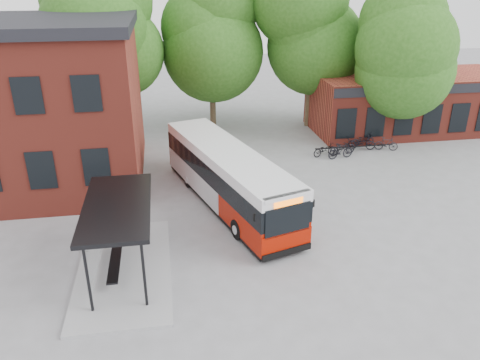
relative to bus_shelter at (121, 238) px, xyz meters
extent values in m
plane|color=gray|center=(4.50, 1.00, -1.45)|extent=(100.00, 100.00, 0.00)
imported|color=black|center=(11.66, 10.60, -1.02)|extent=(1.72, 1.02, 0.86)
imported|color=black|center=(12.48, 10.02, -0.95)|extent=(1.72, 0.74, 1.00)
imported|color=black|center=(12.83, 10.62, -0.96)|extent=(1.97, 1.09, 0.98)
imported|color=black|center=(14.40, 11.33, -0.98)|extent=(1.88, 1.01, 0.94)
imported|color=black|center=(14.70, 11.86, -0.99)|extent=(1.82, 0.94, 0.91)
imported|color=#242429|center=(15.92, 10.93, -1.01)|extent=(1.52, 0.94, 0.89)
camera|label=1|loc=(1.91, -15.60, 9.07)|focal=35.00mm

